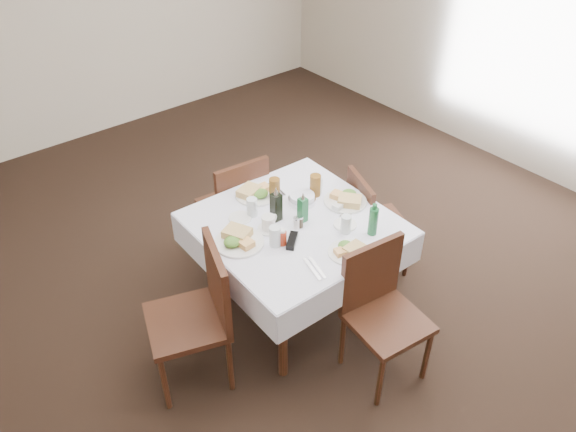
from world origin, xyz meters
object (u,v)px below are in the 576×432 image
at_px(green_bottle, 373,221).
at_px(oil_cruet_dark, 276,206).
at_px(bread_basket, 302,199).
at_px(oil_cruet_green, 303,209).
at_px(ketchup_bottle, 282,237).
at_px(chair_west, 201,308).
at_px(water_w, 275,236).
at_px(chair_north, 237,203).
at_px(water_e, 318,185).
at_px(water_s, 346,224).
at_px(coffee_mug, 269,224).
at_px(dining_table, 295,233).
at_px(water_n, 252,207).
at_px(chair_south, 380,304).
at_px(chair_east, 370,219).

bearing_deg(green_bottle, oil_cruet_dark, 126.66).
relative_size(bread_basket, oil_cruet_green, 0.87).
bearing_deg(ketchup_bottle, chair_west, 175.78).
distance_m(water_w, ketchup_bottle, 0.05).
bearing_deg(chair_north, water_e, -60.44).
xyz_separation_m(chair_west, oil_cruet_green, (0.84, 0.06, 0.30)).
height_order(water_s, green_bottle, green_bottle).
relative_size(water_e, oil_cruet_green, 0.55).
bearing_deg(coffee_mug, water_e, 12.48).
bearing_deg(dining_table, green_bottle, -52.88).
height_order(chair_north, green_bottle, green_bottle).
relative_size(chair_west, oil_cruet_dark, 3.86).
height_order(chair_north, water_n, chair_north).
height_order(dining_table, oil_cruet_dark, oil_cruet_dark).
relative_size(coffee_mug, green_bottle, 0.69).
relative_size(water_e, bread_basket, 0.63).
distance_m(water_s, oil_cruet_green, 0.30).
xyz_separation_m(oil_cruet_dark, coffee_mug, (-0.11, -0.06, -0.06)).
relative_size(chair_south, chair_east, 1.08).
distance_m(water_e, ketchup_bottle, 0.61).
distance_m(chair_north, chair_west, 1.13).
relative_size(bread_basket, coffee_mug, 1.22).
bearing_deg(water_s, green_bottle, -44.90).
distance_m(chair_west, green_bottle, 1.17).
xyz_separation_m(dining_table, water_e, (0.34, 0.16, 0.15)).
height_order(chair_south, bread_basket, chair_south).
height_order(water_e, water_w, water_w).
distance_m(chair_south, chair_west, 1.07).
relative_size(dining_table, coffee_mug, 7.85).
height_order(chair_east, water_w, water_w).
height_order(chair_east, water_e, water_e).
relative_size(dining_table, oil_cruet_green, 5.56).
distance_m(chair_south, oil_cruet_green, 0.76).
bearing_deg(chair_west, oil_cruet_green, 4.24).
relative_size(bread_basket, ketchup_bottle, 1.69).
bearing_deg(chair_south, chair_north, 92.09).
xyz_separation_m(water_e, water_w, (-0.58, -0.26, 0.01)).
bearing_deg(chair_west, water_e, 11.99).
xyz_separation_m(chair_north, coffee_mug, (-0.21, -0.66, 0.29)).
xyz_separation_m(chair_north, chair_east, (0.67, -0.75, -0.04)).
bearing_deg(green_bottle, oil_cruet_green, 123.24).
height_order(chair_east, oil_cruet_green, oil_cruet_green).
bearing_deg(water_s, chair_south, -103.56).
height_order(chair_north, chair_east, chair_north).
bearing_deg(chair_east, coffee_mug, 174.57).
bearing_deg(ketchup_bottle, water_e, 27.52).
xyz_separation_m(chair_south, water_s, (0.10, 0.42, 0.30)).
distance_m(chair_east, coffee_mug, 0.93).
distance_m(dining_table, green_bottle, 0.53).
distance_m(chair_south, water_e, 0.95).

